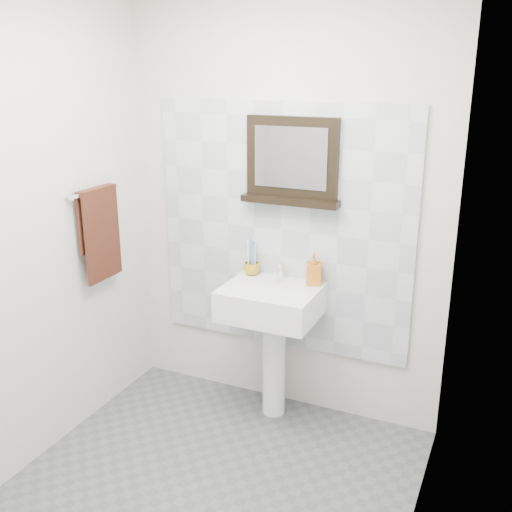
{
  "coord_description": "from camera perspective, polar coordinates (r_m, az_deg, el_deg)",
  "views": [
    {
      "loc": [
        1.29,
        -2.14,
        2.1
      ],
      "look_at": [
        0.07,
        0.55,
        1.15
      ],
      "focal_mm": 42.0,
      "sensor_mm": 36.0,
      "label": 1
    }
  ],
  "objects": [
    {
      "name": "hand_towel",
      "position": [
        3.62,
        -14.69,
        2.72
      ],
      "size": [
        0.06,
        0.3,
        0.55
      ],
      "color": "#36180F",
      "rests_on": "towel_bar"
    },
    {
      "name": "pedestal_sink",
      "position": [
        3.56,
        1.48,
        -5.72
      ],
      "size": [
        0.55,
        0.44,
        0.96
      ],
      "color": "white",
      "rests_on": "ground"
    },
    {
      "name": "back_wall",
      "position": [
        3.59,
        2.56,
        4.13
      ],
      "size": [
        2.0,
        0.01,
        2.5
      ],
      "primitive_type": "cube",
      "color": "beige",
      "rests_on": "ground"
    },
    {
      "name": "framed_mirror",
      "position": [
        3.46,
        3.45,
        8.82
      ],
      "size": [
        0.59,
        0.11,
        0.5
      ],
      "color": "black",
      "rests_on": "back_wall"
    },
    {
      "name": "towel_bar",
      "position": [
        3.58,
        -15.04,
        5.98
      ],
      "size": [
        0.07,
        0.4,
        0.03
      ],
      "color": "silver",
      "rests_on": "left_wall"
    },
    {
      "name": "soap_dispenser",
      "position": [
        3.52,
        5.51,
        -1.22
      ],
      "size": [
        0.11,
        0.11,
        0.19
      ],
      "primitive_type": "imported",
      "rotation": [
        0.0,
        0.0,
        0.37
      ],
      "color": "#B84A15",
      "rests_on": "pedestal_sink"
    },
    {
      "name": "floor",
      "position": [
        3.26,
        -5.57,
        -22.34
      ],
      "size": [
        2.0,
        2.2,
        0.01
      ],
      "primitive_type": "cube",
      "color": "#545659",
      "rests_on": "ground"
    },
    {
      "name": "toothbrushes",
      "position": [
        3.65,
        -0.39,
        0.04
      ],
      "size": [
        0.05,
        0.04,
        0.21
      ],
      "color": "white",
      "rests_on": "toothbrush_cup"
    },
    {
      "name": "splashback",
      "position": [
        3.6,
        2.47,
        2.54
      ],
      "size": [
        1.6,
        0.02,
        1.5
      ],
      "primitive_type": "cube",
      "color": "silver",
      "rests_on": "back_wall"
    },
    {
      "name": "left_wall",
      "position": [
        3.24,
        -21.8,
        1.36
      ],
      "size": [
        0.01,
        2.2,
        2.5
      ],
      "primitive_type": "cube",
      "color": "beige",
      "rests_on": "ground"
    },
    {
      "name": "right_wall",
      "position": [
        2.32,
        15.52,
        -4.34
      ],
      "size": [
        0.01,
        2.2,
        2.5
      ],
      "primitive_type": "cube",
      "color": "beige",
      "rests_on": "ground"
    },
    {
      "name": "toothbrush_cup",
      "position": [
        3.68,
        -0.43,
        -1.21
      ],
      "size": [
        0.11,
        0.11,
        0.08
      ],
      "primitive_type": "imported",
      "rotation": [
        0.0,
        0.0,
        -0.1
      ],
      "color": "#B08414",
      "rests_on": "pedestal_sink"
    }
  ]
}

